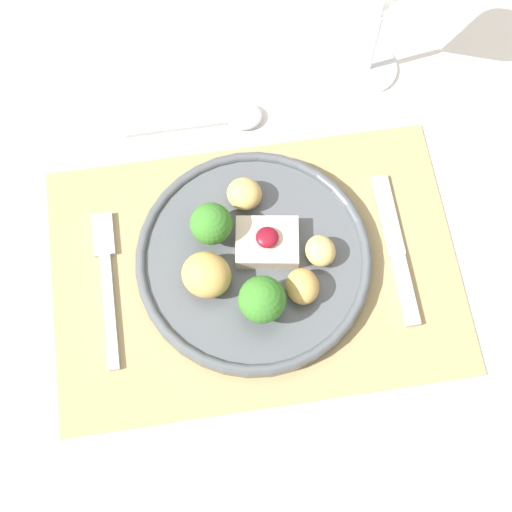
{
  "coord_description": "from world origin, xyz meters",
  "views": [
    {
      "loc": [
        -0.04,
        -0.27,
        1.52
      ],
      "look_at": [
        0.0,
        0.01,
        0.77
      ],
      "focal_mm": 50.0,
      "sensor_mm": 36.0,
      "label": 1
    }
  ],
  "objects_px": {
    "fork": "(107,277)",
    "spoon": "(226,119)",
    "knife": "(398,259)",
    "dinner_plate": "(254,259)"
  },
  "relations": [
    {
      "from": "fork",
      "to": "spoon",
      "type": "distance_m",
      "value": 0.24
    },
    {
      "from": "dinner_plate",
      "to": "spoon",
      "type": "distance_m",
      "value": 0.19
    },
    {
      "from": "dinner_plate",
      "to": "fork",
      "type": "relative_size",
      "value": 1.44
    },
    {
      "from": "dinner_plate",
      "to": "knife",
      "type": "distance_m",
      "value": 0.17
    },
    {
      "from": "knife",
      "to": "spoon",
      "type": "distance_m",
      "value": 0.27
    },
    {
      "from": "knife",
      "to": "spoon",
      "type": "bearing_deg",
      "value": 130.3
    },
    {
      "from": "dinner_plate",
      "to": "spoon",
      "type": "xyz_separation_m",
      "value": [
        -0.01,
        0.19,
        -0.02
      ]
    },
    {
      "from": "fork",
      "to": "dinner_plate",
      "type": "bearing_deg",
      "value": -0.19
    },
    {
      "from": "dinner_plate",
      "to": "fork",
      "type": "bearing_deg",
      "value": 177.24
    },
    {
      "from": "dinner_plate",
      "to": "fork",
      "type": "height_order",
      "value": "dinner_plate"
    }
  ]
}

